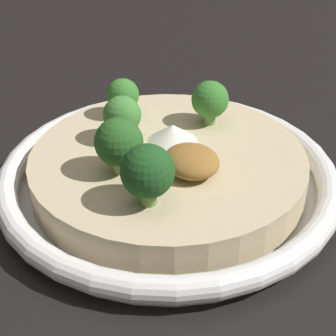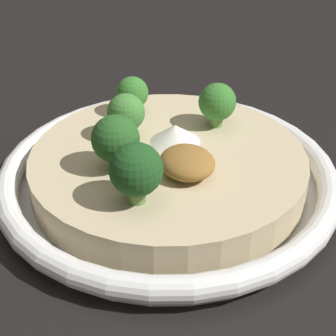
% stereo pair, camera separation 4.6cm
% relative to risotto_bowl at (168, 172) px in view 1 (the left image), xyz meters
% --- Properties ---
extents(ground_plane, '(6.00, 6.00, 0.00)m').
position_rel_risotto_bowl_xyz_m(ground_plane, '(0.00, 0.00, -0.02)').
color(ground_plane, black).
extents(risotto_bowl, '(0.31, 0.31, 0.04)m').
position_rel_risotto_bowl_xyz_m(risotto_bowl, '(0.00, 0.00, 0.00)').
color(risotto_bowl, white).
rests_on(risotto_bowl, ground_plane).
extents(cheese_sprinkle, '(0.05, 0.05, 0.02)m').
position_rel_risotto_bowl_xyz_m(cheese_sprinkle, '(0.02, -0.01, 0.03)').
color(cheese_sprinkle, white).
rests_on(cheese_sprinkle, risotto_bowl).
extents(crispy_onion_garnish, '(0.05, 0.05, 0.02)m').
position_rel_risotto_bowl_xyz_m(crispy_onion_garnish, '(-0.03, -0.01, 0.03)').
color(crispy_onion_garnish, olive).
rests_on(crispy_onion_garnish, risotto_bowl).
extents(broccoli_back_right, '(0.03, 0.03, 0.04)m').
position_rel_risotto_bowl_xyz_m(broccoli_back_right, '(0.08, 0.01, 0.04)').
color(broccoli_back_right, '#84A856').
rests_on(broccoli_back_right, risotto_bowl).
extents(broccoli_left, '(0.04, 0.04, 0.05)m').
position_rel_risotto_bowl_xyz_m(broccoli_left, '(-0.06, 0.04, 0.05)').
color(broccoli_left, '#668E47').
rests_on(broccoli_left, risotto_bowl).
extents(broccoli_back, '(0.04, 0.04, 0.05)m').
position_rel_risotto_bowl_xyz_m(broccoli_back, '(-0.01, 0.05, 0.05)').
color(broccoli_back, '#84A856').
rests_on(broccoli_back, risotto_bowl).
extents(broccoli_right, '(0.03, 0.03, 0.04)m').
position_rel_risotto_bowl_xyz_m(broccoli_right, '(0.04, 0.03, 0.04)').
color(broccoli_right, '#759E4C').
rests_on(broccoli_right, risotto_bowl).
extents(broccoli_front, '(0.04, 0.04, 0.04)m').
position_rel_risotto_bowl_xyz_m(broccoli_front, '(0.04, -0.06, 0.04)').
color(broccoli_front, '#668E47').
rests_on(broccoli_front, risotto_bowl).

